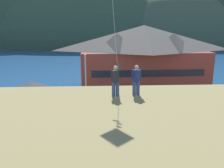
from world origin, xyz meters
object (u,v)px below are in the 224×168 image
storage_shed_near_lot (34,99)px  storage_shed_waterside (109,75)px  moored_boat_wharfside (93,70)px  parked_car_front_row_silver (119,140)px  parking_light_pole (86,79)px  parked_car_back_row_right (212,109)px  harbor_lodge (143,56)px  moored_boat_outer_mooring (121,71)px  parked_car_mid_row_near (169,135)px  person_companion (136,79)px  parked_car_mid_row_far (57,133)px  parked_car_front_row_red (170,111)px  person_kite_flyer (116,80)px  moored_boat_inner_slip (92,72)px  wharf_dock (107,73)px  parked_car_back_row_left (119,115)px

storage_shed_near_lot → storage_shed_waterside: storage_shed_near_lot is taller
moored_boat_wharfside → parked_car_front_row_silver: 37.43m
moored_boat_wharfside → parking_light_pole: 26.77m
parked_car_back_row_right → moored_boat_wharfside: bearing=118.5°
moored_boat_wharfside → parked_car_back_row_right: moored_boat_wharfside is taller
harbor_lodge → moored_boat_outer_mooring: size_ratio=3.59×
parked_car_mid_row_near → harbor_lodge: bearing=87.0°
storage_shed_near_lot → person_companion: 19.23m
storage_shed_waterside → moored_boat_wharfside: storage_shed_waterside is taller
parked_car_mid_row_far → parked_car_front_row_red: (12.91, 5.56, 0.00)m
storage_shed_near_lot → person_kite_flyer: (9.23, -15.21, 5.88)m
parked_car_front_row_red → parked_car_mid_row_far: bearing=-156.7°
storage_shed_near_lot → person_kite_flyer: size_ratio=3.86×
parked_car_back_row_right → person_companion: person_companion is taller
person_kite_flyer → moored_boat_inner_slip: bearing=94.0°
wharf_dock → person_kite_flyer: 42.58m
person_kite_flyer → person_companion: (1.20, 0.15, -0.02)m
wharf_dock → parked_car_front_row_silver: bearing=-89.8°
storage_shed_near_lot → parked_car_back_row_left: storage_shed_near_lot is taller
storage_shed_waterside → moored_boat_wharfside: size_ratio=0.72×
parked_car_mid_row_near → parking_light_pole: (-8.55, 10.05, 3.37)m
parked_car_mid_row_far → moored_boat_inner_slip: bearing=86.1°
parked_car_mid_row_far → parked_car_front_row_red: same height
parked_car_mid_row_far → person_kite_flyer: person_kite_flyer is taller
moored_boat_wharfside → parked_car_back_row_right: 33.81m
wharf_dock → moored_boat_inner_slip: 3.64m
storage_shed_waterside → parked_car_front_row_silver: storage_shed_waterside is taller
wharf_dock → harbor_lodge: bearing=-65.9°
wharf_dock → parked_car_back_row_right: size_ratio=3.56×
moored_boat_wharfside → moored_boat_inner_slip: 2.73m
moored_boat_inner_slip → parked_car_mid_row_far: 33.02m
parked_car_mid_row_far → parked_car_front_row_red: size_ratio=1.01×
storage_shed_near_lot → wharf_dock: 28.46m
parked_car_back_row_right → person_kite_flyer: size_ratio=2.34×
parked_car_mid_row_far → person_kite_flyer: 12.28m
storage_shed_waterside → parked_car_mid_row_near: bearing=-77.7°
person_companion → moored_boat_inner_slip: bearing=95.7°
moored_boat_inner_slip → parking_light_pole: parking_light_pole is taller
moored_boat_outer_mooring → parked_car_front_row_red: size_ratio=1.50×
moored_boat_outer_mooring → parked_car_back_row_right: size_ratio=1.48×
moored_boat_outer_mooring → harbor_lodge: bearing=-78.9°
storage_shed_waterside → moored_boat_outer_mooring: storage_shed_waterside is taller
parked_car_mid_row_near → person_companion: person_companion is taller
wharf_dock → moored_boat_outer_mooring: size_ratio=2.40×
moored_boat_outer_mooring → person_kite_flyer: 43.23m
wharf_dock → parked_car_mid_row_near: (5.04, -34.30, 0.71)m
person_companion → parked_car_back_row_left: bearing=89.8°
parked_car_front_row_silver → person_companion: 9.89m
person_companion → parked_car_front_row_silver: bearing=93.6°
storage_shed_waterside → parked_car_back_row_right: bearing=-52.0°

